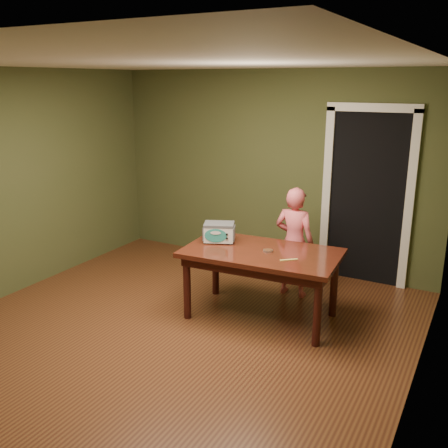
{
  "coord_description": "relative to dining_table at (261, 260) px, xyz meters",
  "views": [
    {
      "loc": [
        2.62,
        -3.56,
        2.45
      ],
      "look_at": [
        0.12,
        1.0,
        0.95
      ],
      "focal_mm": 40.0,
      "sensor_mm": 36.0,
      "label": 1
    }
  ],
  "objects": [
    {
      "name": "floor",
      "position": [
        -0.61,
        -0.92,
        -0.65
      ],
      "size": [
        5.0,
        5.0,
        0.0
      ],
      "primitive_type": "plane",
      "color": "brown",
      "rests_on": "ground"
    },
    {
      "name": "child",
      "position": [
        0.08,
        0.73,
        -0.0
      ],
      "size": [
        0.48,
        0.32,
        1.3
      ],
      "primitive_type": "imported",
      "rotation": [
        0.0,
        0.0,
        3.11
      ],
      "color": "#EA606A",
      "rests_on": "floor"
    },
    {
      "name": "baking_pan",
      "position": [
        0.07,
        0.0,
        0.11
      ],
      "size": [
        0.1,
        0.1,
        0.02
      ],
      "color": "silver",
      "rests_on": "dining_table"
    },
    {
      "name": "doorway",
      "position": [
        0.69,
        1.87,
        0.41
      ],
      "size": [
        1.1,
        0.66,
        2.25
      ],
      "color": "black",
      "rests_on": "ground"
    },
    {
      "name": "room_shell",
      "position": [
        -0.61,
        -0.92,
        1.06
      ],
      "size": [
        4.52,
        5.02,
        2.61
      ],
      "color": "#454A27",
      "rests_on": "ground"
    },
    {
      "name": "toy_oven",
      "position": [
        -0.54,
        0.05,
        0.21
      ],
      "size": [
        0.4,
        0.34,
        0.21
      ],
      "rotation": [
        0.0,
        0.0,
        0.42
      ],
      "color": "#4C4F54",
      "rests_on": "dining_table"
    },
    {
      "name": "spatula",
      "position": [
        0.35,
        -0.13,
        0.1
      ],
      "size": [
        0.15,
        0.14,
        0.01
      ],
      "primitive_type": "cube",
      "rotation": [
        0.0,
        0.0,
        0.72
      ],
      "color": "#D2C45B",
      "rests_on": "dining_table"
    },
    {
      "name": "dining_table",
      "position": [
        0.0,
        0.0,
        0.0
      ],
      "size": [
        1.66,
        1.01,
        0.75
      ],
      "rotation": [
        0.0,
        0.0,
        0.07
      ],
      "color": "#39170D",
      "rests_on": "floor"
    }
  ]
}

